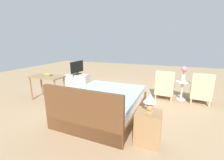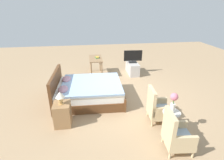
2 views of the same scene
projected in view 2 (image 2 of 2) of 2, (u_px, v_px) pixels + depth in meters
name	position (u px, v px, depth m)	size (l,w,h in m)	color
ground_plane	(120.00, 97.00, 5.76)	(16.00, 16.00, 0.00)	#A38460
bed	(88.00, 91.00, 5.46)	(1.73, 2.10, 0.96)	brown
armchair_by_window_left	(176.00, 135.00, 3.53)	(0.59, 0.59, 0.92)	#CCB284
armchair_by_window_right	(157.00, 108.00, 4.45)	(0.58, 0.58, 0.92)	#CCB284
side_table	(170.00, 120.00, 4.00)	(0.40, 0.40, 0.58)	beige
flower_vase	(174.00, 101.00, 3.80)	(0.17, 0.17, 0.48)	silver
nightstand	(63.00, 114.00, 4.33)	(0.44, 0.41, 0.60)	#997047
table_lamp	(60.00, 96.00, 4.13)	(0.22, 0.22, 0.33)	tan
tv_stand	(132.00, 68.00, 7.56)	(0.96, 0.40, 0.50)	#B7B2AD
tv_flatscreen	(133.00, 56.00, 7.35)	(0.22, 0.77, 0.53)	black
vanity_desk	(96.00, 61.00, 7.25)	(1.04, 0.52, 0.75)	#8E6B47
book_stack	(97.00, 57.00, 7.19)	(0.24, 0.19, 0.06)	#337A47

